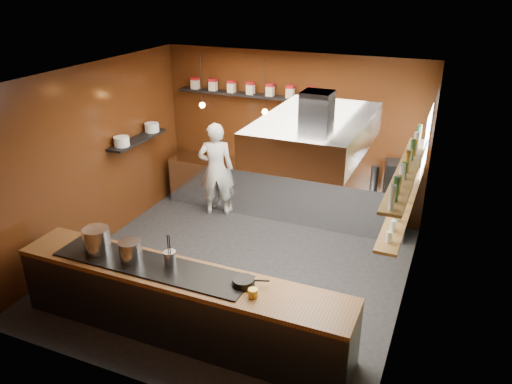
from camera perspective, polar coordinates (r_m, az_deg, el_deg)
The scene contains 26 objects.
floor at distance 7.87m, azimuth -2.41°, elevation -8.97°, with size 5.00×5.00×0.00m, color black.
back_wall at distance 9.36m, azimuth 3.98°, elevation 6.59°, with size 5.00×5.00×0.00m, color #3F200B.
left_wall at distance 8.49m, azimuth -18.08°, elevation 3.63°, with size 5.00×5.00×0.00m, color #3F200B.
right_wall at distance 6.58m, azimuth 17.48°, elevation -2.15°, with size 5.00×5.00×0.00m, color brown.
ceiling at distance 6.74m, azimuth -2.85°, elevation 13.01°, with size 5.00×5.00×0.00m, color silver.
window_pane at distance 8.03m, azimuth 18.91°, elevation 5.42°, with size 1.00×1.00×0.00m, color white.
prep_counter at distance 9.43m, azimuth 3.14°, elevation -0.06°, with size 4.60×0.65×0.90m, color silver.
pass_counter at distance 6.46m, azimuth -8.69°, elevation -12.47°, with size 4.40×0.72×0.94m.
tin_shelf at distance 9.37m, azimuth -1.48°, elevation 11.10°, with size 2.60×0.26×0.04m, color black.
plate_shelf at distance 9.11m, azimuth -13.35°, elevation 5.85°, with size 0.30×1.40×0.04m, color black.
bottle_shelf_upper at distance 6.71m, azimuth 16.87°, elevation 2.34°, with size 0.26×2.80×0.04m, color brown.
bottle_shelf_lower at distance 6.89m, azimuth 16.41°, elevation -1.30°, with size 0.26×2.80×0.04m, color brown.
extractor_hood at distance 6.04m, azimuth 6.84°, elevation 6.77°, with size 1.20×2.00×0.72m.
pendant_left at distance 9.03m, azimuth -6.17°, elevation 10.16°, with size 0.10×0.10×0.95m.
pendant_right at distance 8.52m, azimuth 1.02°, elevation 9.48°, with size 0.10×0.10×0.95m.
storage_tins at distance 9.28m, azimuth -0.63°, elevation 11.81°, with size 2.43×0.13×0.22m.
plate_stacks at distance 9.08m, azimuth -13.41°, elevation 6.45°, with size 0.26×1.16×0.16m.
bottles at distance 6.66m, azimuth 17.01°, elevation 3.46°, with size 0.06×2.66×0.24m.
wine_glasses at distance 6.85m, azimuth 16.49°, elevation -0.66°, with size 0.07×2.37×0.13m.
stockpot_large at distance 6.75m, azimuth -17.73°, elevation -5.27°, with size 0.34×0.34×0.33m, color silver.
stockpot_small at distance 6.45m, azimuth -14.18°, elevation -6.57°, with size 0.29×0.29×0.27m, color #B2B4B9.
utensil_crock at distance 6.27m, azimuth -9.81°, elevation -7.51°, with size 0.15×0.15×0.20m, color silver.
frying_pan at distance 5.88m, azimuth -1.42°, elevation -10.18°, with size 0.43×0.27×0.07m.
butter_jar at distance 5.70m, azimuth -0.35°, elevation -11.46°, with size 0.11×0.11×0.10m, color yellow.
espresso_machine at distance 8.79m, azimuth 15.97°, elevation 1.92°, with size 0.44×0.42×0.44m, color black.
chef at distance 9.33m, azimuth -4.60°, elevation 2.60°, with size 0.65×0.43×1.79m, color silver.
Camera 1 is at (2.88, -5.97, 4.26)m, focal length 35.00 mm.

